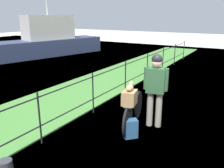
{
  "coord_description": "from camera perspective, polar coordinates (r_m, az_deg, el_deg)",
  "views": [
    {
      "loc": [
        -4.7,
        -1.16,
        2.48
      ],
      "look_at": [
        -0.08,
        1.59,
        0.9
      ],
      "focal_mm": 37.82,
      "sensor_mm": 36.0,
      "label": 1
    }
  ],
  "objects": [
    {
      "name": "backpack_on_paving",
      "position": [
        5.02,
        4.5,
        -10.7
      ],
      "size": [
        0.33,
        0.32,
        0.4
      ],
      "primitive_type": "cube",
      "rotation": [
        0.0,
        0.0,
        5.5
      ],
      "color": "#28517A",
      "rests_on": "ground"
    },
    {
      "name": "terrier_dog",
      "position": [
        4.89,
        4.38,
        -0.72
      ],
      "size": [
        0.32,
        0.19,
        0.18
      ],
      "color": "tan",
      "rests_on": "wooden_crate"
    },
    {
      "name": "ground_plane",
      "position": [
        5.44,
        15.31,
        -11.4
      ],
      "size": [
        60.0,
        60.0,
        0.0
      ],
      "primitive_type": "plane",
      "color": "beige"
    },
    {
      "name": "wooden_crate",
      "position": [
        4.94,
        4.25,
        -3.31
      ],
      "size": [
        0.4,
        0.33,
        0.3
      ],
      "primitive_type": "cube",
      "rotation": [
        0.0,
        0.0,
        0.21
      ],
      "color": "#A87F51",
      "rests_on": "bicycle_main"
    },
    {
      "name": "iron_fence",
      "position": [
        6.08,
        -4.64,
        -1.44
      ],
      "size": [
        18.04,
        0.04,
        1.08
      ],
      "color": "black",
      "rests_on": "ground"
    },
    {
      "name": "grass_strip",
      "position": [
        7.1,
        -13.42,
        -4.43
      ],
      "size": [
        27.0,
        2.4,
        0.03
      ],
      "primitive_type": "cube",
      "color": "#478438",
      "rests_on": "ground"
    },
    {
      "name": "bicycle_main",
      "position": [
        5.44,
        5.16,
        -6.69
      ],
      "size": [
        1.66,
        0.39,
        0.67
      ],
      "color": "black",
      "rests_on": "ground"
    },
    {
      "name": "moored_boat_near",
      "position": [
        15.71,
        -14.88,
        10.02
      ],
      "size": [
        7.22,
        3.55,
        4.07
      ],
      "color": "#2D3856",
      "rests_on": "ground"
    },
    {
      "name": "cyclist_person",
      "position": [
        5.3,
        10.5,
        -0.11
      ],
      "size": [
        0.34,
        0.53,
        1.68
      ],
      "color": "gray",
      "rests_on": "ground"
    }
  ]
}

